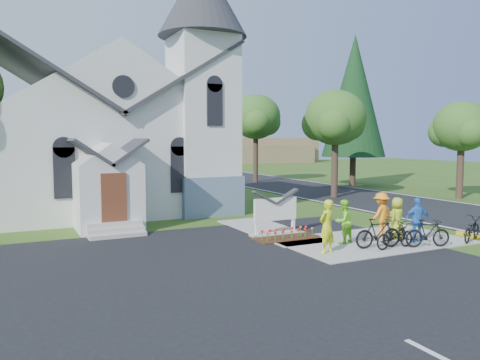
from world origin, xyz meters
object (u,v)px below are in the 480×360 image
bike_4 (472,229)px  bike_1 (378,233)px  cyclist_0 (327,226)px  cyclist_4 (397,218)px  bike_2 (394,233)px  cyclist_3 (381,214)px  cyclist_2 (417,220)px  bike_0 (395,236)px  bike_3 (428,233)px  church_sign (275,210)px  cyclist_1 (343,221)px

bike_4 → bike_1: bearing=57.3°
cyclist_0 → cyclist_4: cyclist_0 is taller
bike_2 → cyclist_3: size_ratio=0.89×
bike_4 → cyclist_4: bearing=32.3°
cyclist_2 → bike_4: size_ratio=0.94×
bike_0 → bike_1: bearing=56.5°
cyclist_2 → bike_3: (-0.30, -0.76, -0.33)m
bike_1 → cyclist_4: bearing=-52.3°
church_sign → cyclist_3: 4.15m
bike_1 → cyclist_1: bearing=36.0°
cyclist_2 → bike_4: bearing=-179.1°
church_sign → bike_2: church_sign is taller
bike_0 → cyclist_1: size_ratio=1.05×
church_sign → bike_0: (2.44, -4.03, -0.53)m
cyclist_3 → bike_3: 2.21m
cyclist_0 → bike_0: size_ratio=1.07×
cyclist_2 → bike_4: (1.97, -0.76, -0.37)m
cyclist_3 → bike_3: bearing=83.8°
bike_0 → bike_2: 0.81m
church_sign → cyclist_4: church_sign is taller
bike_1 → cyclist_4: 1.95m
church_sign → cyclist_1: size_ratio=1.37×
cyclist_0 → bike_2: bearing=164.3°
bike_1 → cyclist_2: size_ratio=1.06×
cyclist_0 → bike_4: 6.03m
cyclist_1 → bike_3: 2.92m
church_sign → cyclist_3: cyclist_3 is taller
cyclist_1 → bike_1: (0.56, -1.21, -0.28)m
bike_2 → bike_4: bike_4 is taller
cyclist_4 → cyclist_2: bearing=90.0°
church_sign → cyclist_3: (3.50, -2.22, -0.11)m
bike_2 → bike_3: size_ratio=0.92×
cyclist_3 → cyclist_4: 0.68m
bike_1 → bike_4: bike_1 is taller
church_sign → cyclist_2: bearing=-42.8°
cyclist_2 → bike_2: (-0.93, 0.20, -0.42)m
bike_3 → cyclist_4: (0.06, 1.53, 0.30)m
cyclist_4 → bike_4: size_ratio=0.91×
church_sign → bike_3: bearing=-50.5°
cyclist_1 → bike_2: size_ratio=1.04×
bike_2 → cyclist_4: (0.69, 0.56, 0.39)m
cyclist_2 → cyclist_0: bearing=19.5°
cyclist_0 → bike_1: cyclist_0 is taller
cyclist_1 → bike_1: 1.37m
cyclist_1 → cyclist_4: size_ratio=1.01×
cyclist_0 → bike_4: cyclist_0 is taller
cyclist_2 → bike_3: cyclist_2 is taller
bike_1 → cyclist_3: (1.54, 1.51, 0.34)m
cyclist_0 → cyclist_4: 3.78m
cyclist_2 → bike_4: 2.15m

